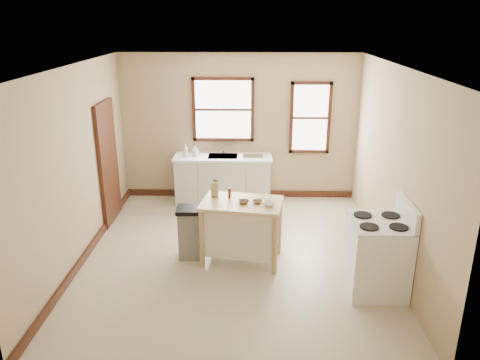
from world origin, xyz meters
The scene contains 23 objects.
floor centered at (0.00, 0.00, 0.00)m, with size 5.00×5.00×0.00m, color #BBAD94.
ceiling centered at (0.00, 0.00, 2.80)m, with size 5.00×5.00×0.00m, color white.
wall_back centered at (0.00, 2.50, 1.40)m, with size 4.50×0.04×2.80m, color tan.
wall_left centered at (-2.25, 0.00, 1.40)m, with size 0.04×5.00×2.80m, color tan.
wall_right centered at (2.25, 0.00, 1.40)m, with size 0.04×5.00×2.80m, color tan.
window_main centered at (-0.30, 2.48, 1.75)m, with size 1.17×0.06×1.22m, color black, non-canonical shape.
window_side centered at (1.35, 2.48, 1.60)m, with size 0.77×0.06×1.37m, color black, non-canonical shape.
door_left centered at (-2.21, 1.30, 1.05)m, with size 0.06×0.90×2.10m, color black.
baseboard_back centered at (0.00, 2.47, 0.06)m, with size 4.50×0.04×0.12m, color black.
baseboard_left centered at (-2.22, 0.00, 0.06)m, with size 0.04×5.00×0.12m, color black.
sink_counter centered at (-0.30, 2.20, 0.46)m, with size 1.86×0.62×0.92m, color beige, non-canonical shape.
faucet centered at (-0.30, 2.38, 1.03)m, with size 0.03×0.03×0.22m, color silver.
soap_bottle_a centered at (-0.99, 2.14, 1.04)m, with size 0.09×0.09×0.24m, color #B2B2B2.
soap_bottle_b centered at (-0.82, 2.18, 1.02)m, with size 0.09×0.09×0.20m, color #B2B2B2.
dish_rack centered at (0.27, 2.17, 0.97)m, with size 0.39×0.29×0.10m, color silver, non-canonical shape.
kitchen_island centered at (0.11, -0.12, 0.46)m, with size 1.13×0.72×0.93m, color tan, non-canonical shape.
knife_block centered at (-0.29, 0.09, 1.03)m, with size 0.10×0.10×0.20m, color tan, non-canonical shape.
pepper_grinder centered at (-0.07, 0.04, 1.00)m, with size 0.04×0.04×0.15m, color #472713.
bowl_a centered at (0.14, -0.17, 0.95)m, with size 0.16×0.16×0.04m, color brown.
bowl_b centered at (0.33, -0.16, 0.95)m, with size 0.14×0.14×0.04m, color brown.
bowl_c centered at (0.49, -0.25, 0.95)m, with size 0.17×0.17×0.05m, color white.
trash_bin centered at (-0.64, -0.04, 0.40)m, with size 0.41×0.34×0.79m, color slate, non-canonical shape.
gas_stove centered at (1.88, -0.85, 0.62)m, with size 0.78×0.80×1.24m, color white, non-canonical shape.
Camera 1 is at (0.25, -6.28, 3.44)m, focal length 35.00 mm.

